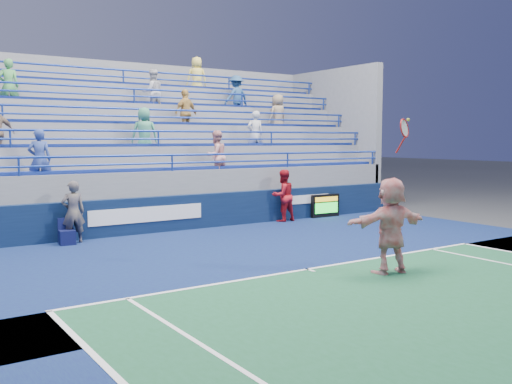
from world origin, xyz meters
TOP-DOWN VIEW (x-y plane):
  - ground at (0.00, 0.00)m, footprint 120.00×120.00m
  - sponsor_wall at (0.00, 6.50)m, footprint 18.00×0.32m
  - bleacher_stand at (-0.00, 10.27)m, footprint 18.00×5.60m
  - serve_speed_board at (5.86, 6.21)m, footprint 1.22×0.16m
  - judge_chair at (-3.51, 5.92)m, footprint 0.44×0.44m
  - tennis_player at (1.27, -1.21)m, footprint 1.97×0.92m
  - line_judge at (-3.28, 6.06)m, footprint 0.65×0.45m
  - ball_girl at (3.94, 6.21)m, footprint 0.89×0.70m

SIDE VIEW (x-z plane):
  - ground at x=0.00m, z-range 0.00..0.00m
  - judge_chair at x=-3.51m, z-range -0.13..0.59m
  - serve_speed_board at x=5.86m, z-range 0.00..0.84m
  - sponsor_wall at x=0.00m, z-range 0.00..1.10m
  - line_judge at x=-3.28m, z-range 0.00..1.72m
  - ball_girl at x=3.94m, z-range 0.00..1.80m
  - tennis_player at x=1.27m, z-range -0.61..2.67m
  - bleacher_stand at x=0.00m, z-range -1.52..4.61m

